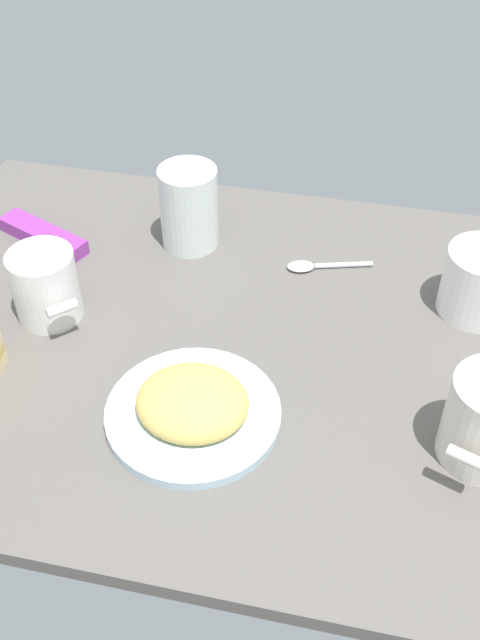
# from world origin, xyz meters

# --- Properties ---
(tabletop) EXTENTS (0.90, 0.64, 0.02)m
(tabletop) POSITION_xyz_m (0.00, 0.00, 0.01)
(tabletop) COLOR #5B5651
(tabletop) RESTS_ON ground
(plate_of_food) EXTENTS (0.19, 0.19, 0.05)m
(plate_of_food) POSITION_xyz_m (-0.02, -0.13, 0.04)
(plate_of_food) COLOR silver
(plate_of_food) RESTS_ON tabletop
(coffee_mug_black) EXTENTS (0.09, 0.09, 0.09)m
(coffee_mug_black) POSITION_xyz_m (-0.23, -0.01, 0.07)
(coffee_mug_black) COLOR white
(coffee_mug_black) RESTS_ON tabletop
(coffee_mug_spare) EXTENTS (0.11, 0.10, 0.09)m
(coffee_mug_spare) POSITION_xyz_m (0.27, 0.11, 0.06)
(coffee_mug_spare) COLOR white
(coffee_mug_spare) RESTS_ON tabletop
(glass_of_milk) EXTENTS (0.08, 0.08, 0.11)m
(glass_of_milk) POSITION_xyz_m (-0.11, 0.17, 0.07)
(glass_of_milk) COLOR silver
(glass_of_milk) RESTS_ON tabletop
(spoon) EXTENTS (0.11, 0.05, 0.01)m
(spoon) POSITION_xyz_m (0.07, 0.15, 0.02)
(spoon) COLOR silver
(spoon) RESTS_ON tabletop
(snack_bar) EXTENTS (0.14, 0.08, 0.02)m
(snack_bar) POSITION_xyz_m (-0.30, 0.13, 0.03)
(snack_bar) COLOR purple
(snack_bar) RESTS_ON tabletop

